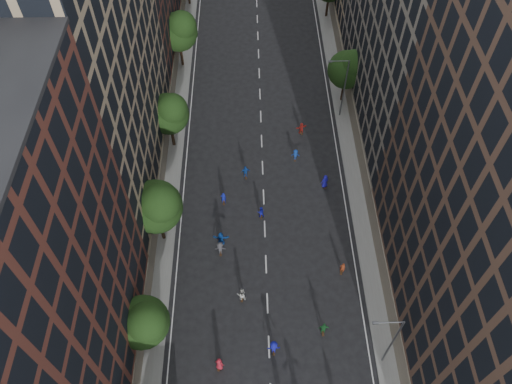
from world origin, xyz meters
TOP-DOWN VIEW (x-y plane):
  - ground at (0.00, 40.00)m, footprint 240.00×240.00m
  - sidewalk_left at (-12.00, 47.50)m, footprint 4.00×105.00m
  - sidewalk_right at (12.00, 47.50)m, footprint 4.00×105.00m
  - bldg_left_b at (-19.00, 35.00)m, footprint 14.00×26.00m
  - bldg_right_b at (19.00, 44.00)m, footprint 14.00×28.00m
  - tree_left_1 at (-11.02, 13.86)m, footprint 4.80×4.80m
  - tree_left_2 at (-10.99, 25.83)m, footprint 5.60×5.60m
  - tree_left_3 at (-11.02, 39.85)m, footprint 5.00×5.00m
  - tree_left_4 at (-11.00, 55.84)m, footprint 5.40×5.40m
  - tree_right_a at (11.38, 47.85)m, footprint 5.00×5.00m
  - streetlamp_near at (10.37, 12.00)m, footprint 2.64×0.22m
  - streetlamp_far at (10.37, 45.00)m, footprint 2.64×0.22m
  - skater_3 at (0.41, 13.05)m, footprint 1.28×0.78m
  - skater_6 at (-4.66, 11.64)m, footprint 1.04×0.88m
  - skater_7 at (7.96, 21.45)m, footprint 0.65×0.51m
  - skater_8 at (-2.59, 18.56)m, footprint 0.92×0.72m
  - skater_9 at (-4.87, 23.96)m, footprint 1.21×0.70m
  - skater_10 at (5.30, 14.84)m, footprint 1.09×0.46m
  - skater_11 at (-4.82, 25.16)m, footprint 1.83×0.66m
  - skater_12 at (7.30, 32.93)m, footprint 1.05×0.86m
  - skater_13 at (-4.67, 30.76)m, footprint 0.65×0.44m
  - skater_14 at (-0.41, 28.72)m, footprint 0.85×0.69m
  - skater_15 at (4.10, 37.32)m, footprint 1.09×0.72m
  - skater_16 at (-2.09, 34.59)m, footprint 1.12×0.60m
  - skater_17 at (5.18, 41.87)m, footprint 1.59×0.96m

SIDE VIEW (x-z plane):
  - ground at x=0.00m, z-range 0.00..0.00m
  - sidewalk_left at x=-12.00m, z-range 0.00..0.15m
  - sidewalk_right at x=12.00m, z-range 0.00..0.15m
  - skater_7 at x=7.96m, z-range 0.00..1.57m
  - skater_15 at x=4.10m, z-range 0.00..1.58m
  - skater_17 at x=5.18m, z-range 0.00..1.63m
  - skater_14 at x=-0.41m, z-range 0.00..1.63m
  - skater_13 at x=-4.67m, z-range 0.00..1.73m
  - skater_6 at x=-4.66m, z-range 0.00..1.82m
  - skater_16 at x=-2.09m, z-range 0.00..1.83m
  - skater_10 at x=5.30m, z-range 0.00..1.85m
  - skater_12 at x=7.30m, z-range 0.00..1.85m
  - skater_9 at x=-4.87m, z-range 0.00..1.86m
  - skater_8 at x=-2.59m, z-range 0.00..1.89m
  - skater_3 at x=0.41m, z-range 0.00..1.92m
  - skater_11 at x=-4.82m, z-range 0.00..1.95m
  - streetlamp_near at x=10.37m, z-range 0.64..9.70m
  - streetlamp_far at x=10.37m, z-range 0.64..9.70m
  - tree_left_1 at x=-11.02m, z-range 1.45..9.66m
  - tree_right_a at x=11.38m, z-range 1.43..9.83m
  - tree_left_3 at x=-11.02m, z-range 1.53..10.11m
  - tree_left_4 at x=-11.00m, z-range 1.56..10.63m
  - tree_left_2 at x=-10.99m, z-range 1.63..11.08m
  - bldg_right_b at x=19.00m, z-range 0.00..33.00m
  - bldg_left_b at x=-19.00m, z-range 0.00..34.00m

